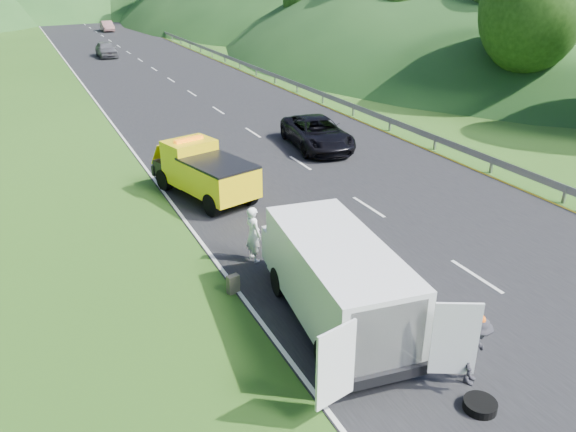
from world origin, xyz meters
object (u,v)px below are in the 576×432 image
suitcase (233,284)px  spare_tire (479,410)px  tow_truck (204,171)px  child (287,275)px  worker (470,382)px  white_van (335,277)px  woman (254,260)px  passing_suv (317,148)px

suitcase → spare_tire: suitcase is taller
tow_truck → suitcase: (-1.57, -7.53, -0.84)m
suitcase → spare_tire: (3.10, -6.73, -0.28)m
tow_truck → child: size_ratio=5.92×
suitcase → worker: bearing=-59.4°
white_van → spare_tire: white_van is taller
spare_tire → worker: bearing=60.5°
woman → spare_tire: (1.80, -8.30, 0.00)m
white_van → worker: (1.62, -3.47, -1.36)m
spare_tire → white_van: bearing=105.6°
passing_suv → spare_tire: bearing=-99.6°
worker → spare_tire: bearing=-151.5°
child → white_van: bearing=-43.1°
woman → suitcase: size_ratio=3.24×
tow_truck → white_van: 10.03m
white_van → passing_suv: size_ratio=1.26×
white_van → spare_tire: bearing=-67.0°
suitcase → woman: bearing=50.5°
woman → tow_truck: bearing=-12.7°
white_van → suitcase: bearing=134.9°
suitcase → passing_suv: (8.97, 11.55, -0.28)m
child → tow_truck: bearing=137.7°
white_van → worker: 4.07m
woman → worker: size_ratio=1.07×
woman → passing_suv: (7.68, 9.97, 0.00)m
tow_truck → suitcase: bearing=-117.0°
tow_truck → white_van: (0.34, -10.02, 0.24)m
tow_truck → worker: size_ratio=3.30×
tow_truck → passing_suv: size_ratio=1.01×
suitcase → spare_tire: bearing=-65.3°
worker → white_van: bearing=82.9°
tow_truck → passing_suv: tow_truck is taller
white_van → worker: bearing=-57.7°
white_van → woman: white_van is taller
child → worker: 6.41m
spare_tire → woman: bearing=102.2°
child → spare_tire: 7.06m
white_van → tow_truck: bearing=99.3°
woman → child: bearing=-168.0°
suitcase → child: bearing=6.9°
worker → suitcase: size_ratio=3.02×
child → passing_suv: (7.13, 11.32, 0.00)m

